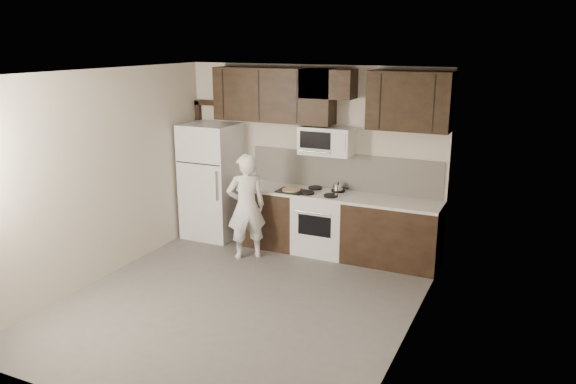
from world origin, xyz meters
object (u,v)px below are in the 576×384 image
Objects in this scene: refrigerator at (212,181)px; stove at (322,222)px; person at (246,207)px; microwave at (327,141)px.

stove is at bearing 1.51° from refrigerator.
person is (-0.91, -0.64, 0.30)m from stove.
person reaches higher than stove.
microwave is 2.00m from refrigerator.
refrigerator is (-1.85, -0.17, -0.75)m from microwave.
stove is 0.52× the size of refrigerator.
microwave is (-0.00, 0.12, 1.19)m from stove.
microwave is at bearing 5.15° from refrigerator.
stove is 0.62× the size of person.
refrigerator is at bearing -73.13° from person.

